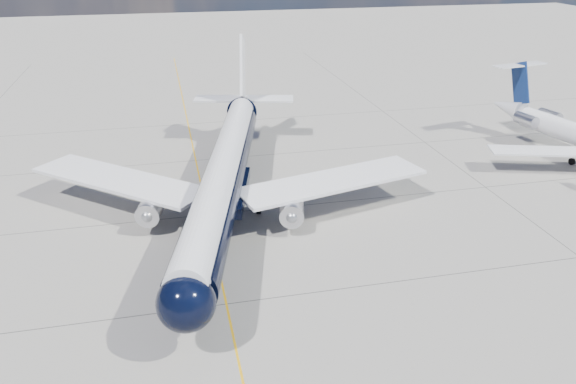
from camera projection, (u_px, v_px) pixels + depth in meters
The scene contains 3 objects.
ground at pixel (203, 194), 59.07m from camera, with size 320.00×320.00×0.00m, color gray.
taxiway_centerline at pixel (207, 215), 54.63m from camera, with size 0.16×160.00×0.01m, color #DE9E0B.
main_airliner at pixel (225, 171), 53.58m from camera, with size 38.61×47.72×13.95m.
Camera 1 is at (-3.13, -24.36, 24.60)m, focal length 35.00 mm.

